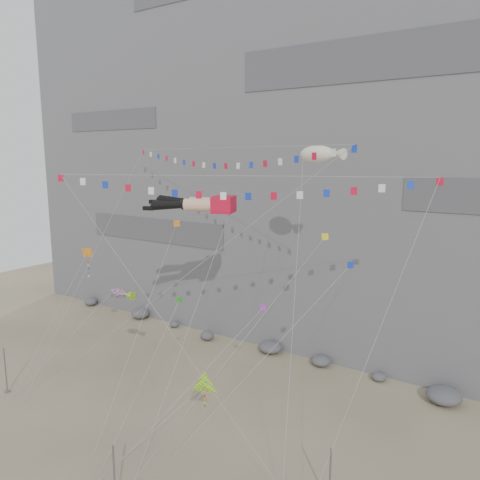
% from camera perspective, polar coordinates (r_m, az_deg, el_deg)
% --- Properties ---
extents(ground, '(120.00, 120.00, 0.00)m').
position_cam_1_polar(ground, '(40.86, -9.09, -21.39)').
color(ground, tan).
rests_on(ground, ground).
extents(cliff, '(80.00, 28.00, 50.00)m').
position_cam_1_polar(cliff, '(62.27, 11.09, 13.37)').
color(cliff, slate).
rests_on(cliff, ground).
extents(talus_boulders, '(60.00, 3.00, 1.20)m').
position_cam_1_polar(talus_boulders, '(52.86, 3.75, -12.92)').
color(talus_boulders, '#58585C').
rests_on(talus_boulders, ground).
extents(anchor_pole_left, '(0.12, 0.12, 4.27)m').
position_cam_1_polar(anchor_pole_left, '(49.02, -26.68, -13.99)').
color(anchor_pole_left, slate).
rests_on(anchor_pole_left, ground).
extents(anchor_pole_center, '(0.12, 0.12, 4.26)m').
position_cam_1_polar(anchor_pole_center, '(32.64, -15.06, -26.15)').
color(anchor_pole_center, slate).
rests_on(anchor_pole_center, ground).
extents(anchor_pole_right, '(0.12, 0.12, 3.85)m').
position_cam_1_polar(anchor_pole_right, '(32.59, 10.92, -26.48)').
color(anchor_pole_right, slate).
rests_on(anchor_pole_right, ground).
extents(legs_kite, '(10.10, 16.28, 22.81)m').
position_cam_1_polar(legs_kite, '(41.26, -5.02, 4.40)').
color(legs_kite, red).
rests_on(legs_kite, ground).
extents(flag_banner_upper, '(29.50, 19.86, 28.71)m').
position_cam_1_polar(flag_banner_upper, '(44.49, -2.49, 11.13)').
color(flag_banner_upper, red).
rests_on(flag_banner_upper, ground).
extents(flag_banner_lower, '(25.79, 11.36, 22.68)m').
position_cam_1_polar(flag_banner_lower, '(34.06, -0.52, 7.78)').
color(flag_banner_lower, red).
rests_on(flag_banner_lower, ground).
extents(harlequin_kite, '(2.67, 8.75, 14.47)m').
position_cam_1_polar(harlequin_kite, '(47.27, -18.13, -1.52)').
color(harlequin_kite, red).
rests_on(harlequin_kite, ground).
extents(fish_windsock, '(8.33, 7.73, 13.26)m').
position_cam_1_polar(fish_windsock, '(43.94, -14.58, -6.28)').
color(fish_windsock, orange).
rests_on(fish_windsock, ground).
extents(delta_kite, '(5.28, 7.28, 9.49)m').
position_cam_1_polar(delta_kite, '(34.56, -4.43, -17.30)').
color(delta_kite, yellow).
rests_on(delta_kite, ground).
extents(blimp_windsock, '(6.29, 13.89, 25.15)m').
position_cam_1_polar(blimp_windsock, '(38.10, 9.36, 10.24)').
color(blimp_windsock, beige).
rests_on(blimp_windsock, ground).
extents(small_kite_a, '(2.96, 12.90, 19.69)m').
position_cam_1_polar(small_kite_a, '(42.61, -7.86, 1.64)').
color(small_kite_a, orange).
rests_on(small_kite_a, ground).
extents(small_kite_b, '(5.58, 12.22, 15.75)m').
position_cam_1_polar(small_kite_b, '(37.60, 2.45, -8.66)').
color(small_kite_b, purple).
rests_on(small_kite_b, ground).
extents(small_kite_c, '(2.49, 11.36, 14.29)m').
position_cam_1_polar(small_kite_c, '(40.27, -7.55, -7.61)').
color(small_kite_c, '#1F9216').
rests_on(small_kite_c, ground).
extents(small_kite_d, '(7.03, 16.68, 22.76)m').
position_cam_1_polar(small_kite_d, '(37.89, 9.95, -0.09)').
color(small_kite_d, gold).
rests_on(small_kite_d, ground).
extents(small_kite_e, '(10.12, 10.35, 19.49)m').
position_cam_1_polar(small_kite_e, '(32.74, 12.73, -3.64)').
color(small_kite_e, '#1432B5').
rests_on(small_kite_e, ground).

